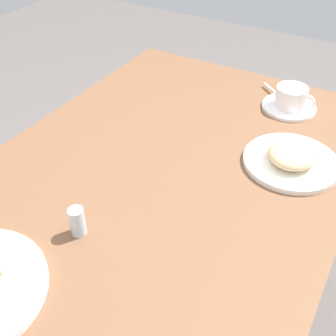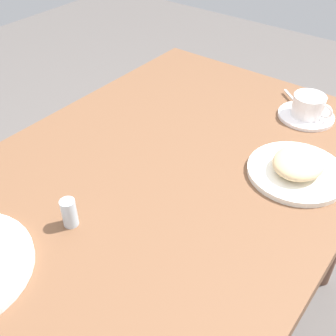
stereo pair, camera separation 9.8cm
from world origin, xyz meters
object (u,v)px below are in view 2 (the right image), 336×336
(side_plate, at_px, (296,172))
(salt_shaker, at_px, (69,213))
(coffee_saucer, at_px, (306,116))
(spoon, at_px, (294,100))
(dining_table, at_px, (151,205))
(coffee_cup, at_px, (309,105))

(side_plate, relative_size, salt_shaker, 3.61)
(coffee_saucer, xyz_separation_m, spoon, (0.05, 0.06, 0.01))
(spoon, bearing_deg, coffee_saucer, -130.43)
(spoon, distance_m, side_plate, 0.35)
(dining_table, height_order, coffee_cup, coffee_cup)
(salt_shaker, bearing_deg, dining_table, -13.25)
(side_plate, bearing_deg, coffee_cup, 17.96)
(coffee_saucer, xyz_separation_m, side_plate, (-0.26, -0.09, 0.00))
(coffee_cup, bearing_deg, salt_shaker, 162.26)
(salt_shaker, bearing_deg, side_plate, -34.96)
(coffee_cup, relative_size, spoon, 1.43)
(spoon, xyz_separation_m, side_plate, (-0.31, -0.15, -0.01))
(spoon, height_order, salt_shaker, salt_shaker)
(coffee_saucer, height_order, salt_shaker, salt_shaker)
(coffee_saucer, bearing_deg, spoon, 49.57)
(coffee_cup, xyz_separation_m, salt_shaker, (-0.70, 0.22, -0.01))
(dining_table, height_order, side_plate, side_plate)
(coffee_saucer, bearing_deg, salt_shaker, 162.37)
(coffee_saucer, distance_m, side_plate, 0.27)
(coffee_cup, bearing_deg, dining_table, 160.47)
(dining_table, height_order, coffee_saucer, coffee_saucer)
(salt_shaker, bearing_deg, spoon, -12.10)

